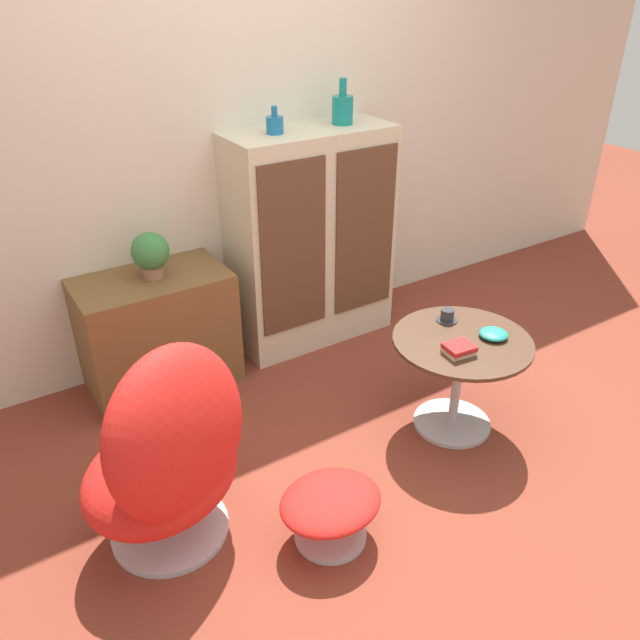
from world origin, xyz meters
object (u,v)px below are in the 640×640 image
at_px(sideboard, 311,239).
at_px(bowl, 494,334).
at_px(coffee_table, 459,366).
at_px(vase_inner_left, 343,108).
at_px(potted_plant, 150,253).
at_px(tv_console, 158,332).
at_px(ottoman, 331,506).
at_px(vase_leftmost, 275,124).
at_px(egg_chair, 170,455).
at_px(teacup, 447,316).
at_px(book_stack, 459,349).

height_order(sideboard, bowl, sideboard).
bearing_deg(sideboard, coffee_table, -84.55).
bearing_deg(vase_inner_left, potted_plant, -178.91).
xyz_separation_m(tv_console, ottoman, (0.17, -1.37, -0.15)).
distance_m(sideboard, ottoman, 1.66).
bearing_deg(tv_console, bowl, -44.61).
distance_m(vase_leftmost, vase_inner_left, 0.42).
bearing_deg(sideboard, vase_leftmost, 178.94).
bearing_deg(bowl, egg_chair, 175.38).
distance_m(tv_console, vase_inner_left, 1.53).
relative_size(sideboard, bowl, 9.38).
height_order(sideboard, teacup, sideboard).
bearing_deg(sideboard, teacup, -80.37).
xyz_separation_m(sideboard, potted_plant, (-0.94, -0.02, 0.14)).
distance_m(egg_chair, teacup, 1.45).
bearing_deg(tv_console, sideboard, 1.09).
relative_size(sideboard, vase_inner_left, 5.26).
bearing_deg(teacup, egg_chair, -175.76).
bearing_deg(sideboard, ottoman, -119.38).
height_order(vase_inner_left, bowl, vase_inner_left).
bearing_deg(vase_inner_left, coffee_table, -94.90).
xyz_separation_m(egg_chair, potted_plant, (0.34, 1.06, 0.33)).
bearing_deg(egg_chair, teacup, 4.24).
xyz_separation_m(ottoman, vase_inner_left, (0.99, 1.39, 1.15)).
relative_size(sideboard, tv_console, 1.64).
bearing_deg(teacup, bowl, -72.20).
bearing_deg(tv_console, vase_leftmost, 1.69).
bearing_deg(ottoman, teacup, 24.15).
height_order(sideboard, coffee_table, sideboard).
bearing_deg(bowl, coffee_table, 154.14).
bearing_deg(potted_plant, ottoman, -83.68).
xyz_separation_m(egg_chair, coffee_table, (1.39, -0.06, -0.08)).
distance_m(egg_chair, vase_leftmost, 1.75).
height_order(coffee_table, teacup, teacup).
bearing_deg(potted_plant, coffee_table, -46.91).
xyz_separation_m(tv_console, potted_plant, (0.02, 0.00, 0.44)).
xyz_separation_m(tv_console, teacup, (1.12, -0.95, 0.20)).
bearing_deg(potted_plant, vase_inner_left, 1.09).
bearing_deg(vase_inner_left, book_stack, -99.29).
relative_size(vase_inner_left, potted_plant, 1.01).
distance_m(tv_console, potted_plant, 0.44).
height_order(book_stack, bowl, book_stack).
distance_m(vase_inner_left, bowl, 1.45).
distance_m(vase_leftmost, teacup, 1.29).
bearing_deg(vase_inner_left, bowl, -88.46).
bearing_deg(vase_leftmost, egg_chair, -134.85).
xyz_separation_m(teacup, book_stack, (-0.16, -0.25, -0.00)).
distance_m(tv_console, vase_leftmost, 1.22).
relative_size(vase_leftmost, potted_plant, 0.59).
distance_m(sideboard, book_stack, 1.22).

